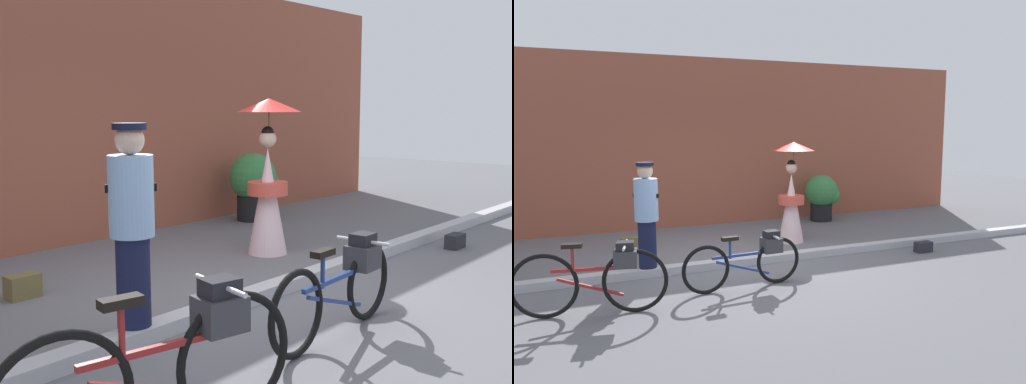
% 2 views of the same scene
% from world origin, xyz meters
% --- Properties ---
extents(ground_plane, '(30.00, 30.00, 0.00)m').
position_xyz_m(ground_plane, '(0.00, 0.00, 0.00)').
color(ground_plane, slate).
extents(building_wall, '(14.00, 0.40, 3.62)m').
position_xyz_m(building_wall, '(0.00, 3.53, 1.81)').
color(building_wall, brown).
rests_on(building_wall, ground_plane).
extents(sidewalk_curb, '(14.00, 0.20, 0.12)m').
position_xyz_m(sidewalk_curb, '(0.00, 0.00, 0.06)').
color(sidewalk_curb, '#B2B2B7').
rests_on(sidewalk_curb, ground_plane).
extents(bicycle_near_officer, '(1.71, 0.48, 0.76)m').
position_xyz_m(bicycle_near_officer, '(-0.30, -1.05, 0.40)').
color(bicycle_near_officer, black).
rests_on(bicycle_near_officer, ground_plane).
extents(bicycle_far_side, '(1.74, 0.53, 0.86)m').
position_xyz_m(bicycle_far_side, '(-2.28, -1.27, 0.46)').
color(bicycle_far_side, black).
rests_on(bicycle_far_side, ground_plane).
extents(person_officer, '(0.34, 0.34, 1.67)m').
position_xyz_m(person_officer, '(-1.48, 0.06, 0.89)').
color(person_officer, '#141938').
rests_on(person_officer, ground_plane).
extents(person_with_parasol, '(0.78, 0.78, 1.88)m').
position_xyz_m(person_with_parasol, '(1.39, 1.14, 0.93)').
color(person_with_parasol, silver).
rests_on(person_with_parasol, ground_plane).
extents(potted_plant_by_door, '(0.77, 0.75, 1.06)m').
position_xyz_m(potted_plant_by_door, '(2.96, 2.73, 0.59)').
color(potted_plant_by_door, black).
rests_on(potted_plant_by_door, ground_plane).
extents(backpack_on_pavement, '(0.30, 0.19, 0.22)m').
position_xyz_m(backpack_on_pavement, '(-1.50, 1.70, 0.12)').
color(backpack_on_pavement, brown).
rests_on(backpack_on_pavement, ground_plane).
extents(backpack_spare, '(0.30, 0.16, 0.18)m').
position_xyz_m(backpack_spare, '(3.15, -0.50, 0.10)').
color(backpack_spare, '#26262D').
rests_on(backpack_spare, ground_plane).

